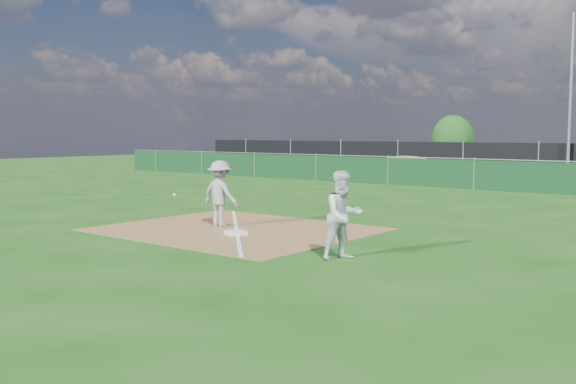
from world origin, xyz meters
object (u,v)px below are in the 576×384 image
object	(u,v)px
first_base	(236,233)
car_left	(449,158)
play_at_first	(220,194)
car_mid	(566,162)
runner	(343,215)
light_pole	(570,97)
tree_left	(453,139)

from	to	relation	value
first_base	car_left	distance (m)	27.71
first_base	play_at_first	world-z (taller)	play_at_first
first_base	car_mid	size ratio (longest dim) A/B	0.10
play_at_first	car_mid	xyz separation A→B (m)	(0.96, 25.50, -0.11)
car_mid	first_base	bearing A→B (deg)	169.83
play_at_first	runner	bearing A→B (deg)	-17.67
play_at_first	light_pole	bearing A→B (deg)	84.40
first_base	runner	bearing A→B (deg)	-12.55
car_left	first_base	bearing A→B (deg)	-154.51
play_at_first	car_left	world-z (taller)	play_at_first
first_base	runner	world-z (taller)	runner
first_base	play_at_first	distance (m)	1.58
first_base	runner	xyz separation A→B (m)	(3.43, -0.76, 0.75)
light_pole	tree_left	size ratio (longest dim) A/B	2.24
play_at_first	first_base	bearing A→B (deg)	-30.79
runner	first_base	bearing A→B (deg)	100.19
light_pole	car_mid	distance (m)	5.22
runner	car_left	xyz separation A→B (m)	(-10.70, 27.49, -0.04)
first_base	car_mid	world-z (taller)	car_mid
first_base	tree_left	world-z (taller)	tree_left
play_at_first	runner	xyz separation A→B (m)	(4.61, -1.47, -0.01)
play_at_first	car_left	size ratio (longest dim) A/B	0.50
light_pole	car_mid	world-z (taller)	light_pole
first_base	runner	distance (m)	3.59
first_base	tree_left	bearing A→B (deg)	106.65
light_pole	tree_left	bearing A→B (deg)	136.25
play_at_first	runner	world-z (taller)	play_at_first
runner	tree_left	bearing A→B (deg)	44.30
car_mid	tree_left	size ratio (longest dim) A/B	1.20
play_at_first	tree_left	size ratio (longest dim) A/B	0.63
runner	car_left	bearing A→B (deg)	44.01
first_base	tree_left	size ratio (longest dim) A/B	0.12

